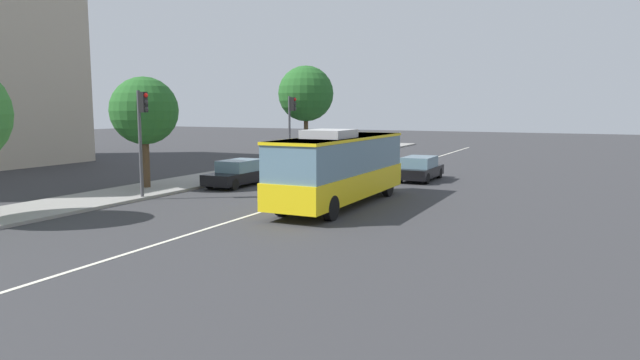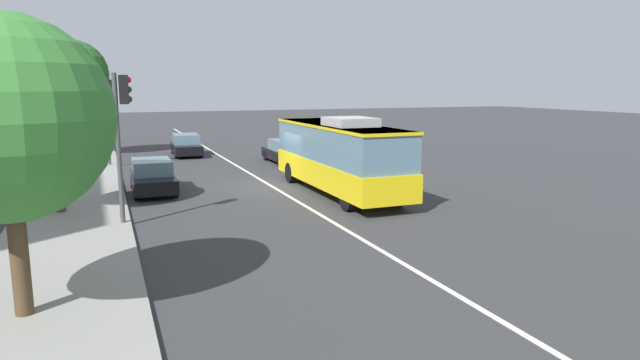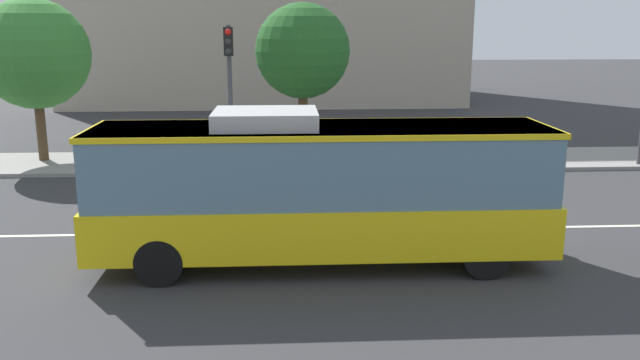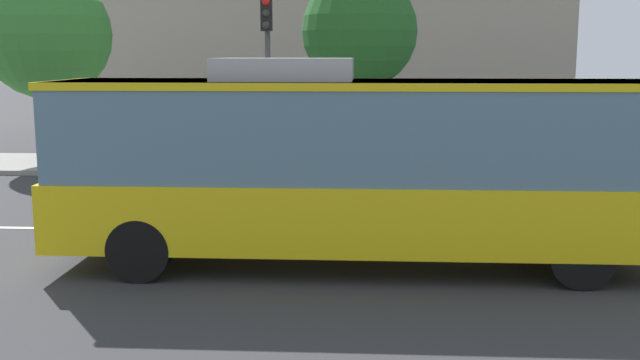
# 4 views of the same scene
# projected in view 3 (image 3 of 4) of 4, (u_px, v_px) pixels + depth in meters

# --- Properties ---
(ground_plane) EXTENTS (160.00, 160.00, 0.00)m
(ground_plane) POSITION_uv_depth(u_px,v_px,m) (427.00, 230.00, 17.37)
(ground_plane) COLOR #333335
(sidewalk_kerb) EXTENTS (80.00, 3.93, 0.14)m
(sidewalk_kerb) POSITION_uv_depth(u_px,v_px,m) (380.00, 160.00, 25.74)
(sidewalk_kerb) COLOR gray
(sidewalk_kerb) RESTS_ON ground_plane
(lane_centre_line) EXTENTS (76.00, 0.16, 0.01)m
(lane_centre_line) POSITION_uv_depth(u_px,v_px,m) (427.00, 229.00, 17.37)
(lane_centre_line) COLOR silver
(lane_centre_line) RESTS_ON ground_plane
(transit_bus) EXTENTS (10.01, 2.53, 3.46)m
(transit_bus) POSITION_uv_depth(u_px,v_px,m) (321.00, 185.00, 14.55)
(transit_bus) COLOR yellow
(transit_bus) RESTS_ON ground_plane
(sedan_black_ahead) EXTENTS (4.51, 1.85, 1.46)m
(sedan_black_ahead) POSITION_uv_depth(u_px,v_px,m) (407.00, 160.00, 22.50)
(sedan_black_ahead) COLOR black
(sedan_black_ahead) RESTS_ON ground_plane
(traffic_light_mid_block) EXTENTS (0.33, 0.62, 5.20)m
(traffic_light_mid_block) POSITION_uv_depth(u_px,v_px,m) (229.00, 74.00, 22.84)
(traffic_light_mid_block) COLOR #47474C
(traffic_light_mid_block) RESTS_ON ground_plane
(street_tree_kerbside_centre) EXTENTS (4.08, 4.08, 6.19)m
(street_tree_kerbside_centre) POSITION_uv_depth(u_px,v_px,m) (34.00, 54.00, 24.57)
(street_tree_kerbside_centre) COLOR #4C3823
(street_tree_kerbside_centre) RESTS_ON ground_plane
(street_tree_kerbside_right) EXTENTS (3.59, 3.59, 6.03)m
(street_tree_kerbside_right) POSITION_uv_depth(u_px,v_px,m) (303.00, 51.00, 25.00)
(street_tree_kerbside_right) COLOR #4C3823
(street_tree_kerbside_right) RESTS_ON ground_plane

